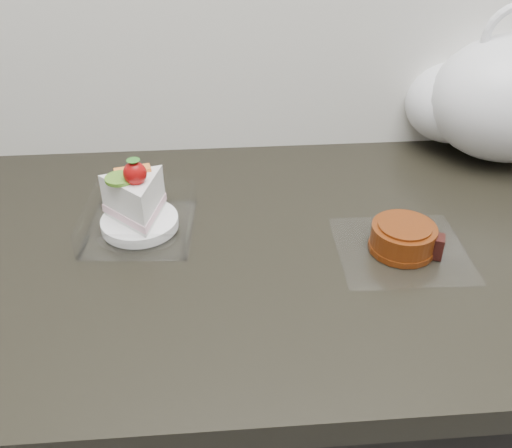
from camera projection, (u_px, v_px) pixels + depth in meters
counter at (309, 427)px, 1.10m from camera, size 2.04×0.64×0.90m
cake_tray at (138, 211)px, 0.85m from camera, size 0.17×0.17×0.12m
mooncake_wrap at (404, 240)px, 0.81m from camera, size 0.19×0.18×0.04m
plastic_bag at (503, 98)px, 1.01m from camera, size 0.38×0.31×0.28m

